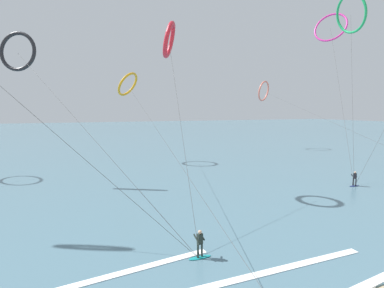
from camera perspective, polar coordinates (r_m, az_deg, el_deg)
The scene contains 11 objects.
sea_water at distance 109.64m, azimuth -16.58°, elevation 2.03°, with size 400.00×200.00×0.08m, color slate.
surfer_navy at distance 37.50m, azimuth 29.62°, elevation -6.20°, with size 1.40×0.69×1.70m.
surfer_teal at distance 17.72m, azimuth 1.57°, elevation -19.59°, with size 1.40×0.62×1.70m.
kite_emerald at distance 47.23m, azimuth 29.05°, elevation 21.72°, with size 7.06×9.55×24.04m.
kite_magenta at distance 53.83m, azimuth 25.85°, elevation 20.15°, with size 11.24×16.00×24.10m.
kite_amber at distance 49.00m, azimuth -12.65°, elevation 11.50°, with size 4.95×40.80×14.79m.
kite_coral at distance 66.56m, azimuth 14.10°, elevation 10.16°, with size 4.52×41.88×15.06m.
kite_crimson at distance 30.23m, azimuth -4.57°, elevation 19.93°, with size 3.77×15.49×17.37m.
kite_charcoal at distance 39.15m, azimuth -31.35°, elevation 15.44°, with size 14.49×25.09×17.49m.
wave_crest_mid at distance 17.09m, azimuth 14.15°, elevation -23.77°, with size 13.35×0.50×0.12m, color white.
wave_crest_far at distance 17.04m, azimuth -14.28°, elevation -23.88°, with size 10.51×0.50×0.12m, color white.
Camera 1 is at (-9.45, -4.15, 8.71)m, focal length 26.81 mm.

